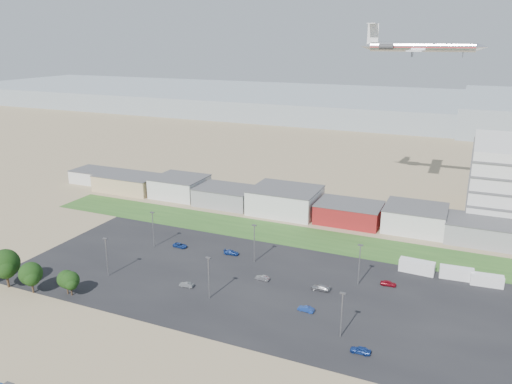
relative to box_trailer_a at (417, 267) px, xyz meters
The scene contains 28 objects.
ground 57.73m from the box_trailer_a, 134.15° to the right, with size 700.00×700.00×0.00m, color #8D7A5A.
parking_lot 41.22m from the box_trailer_a, 148.69° to the right, with size 120.00×50.00×0.01m, color black.
grass_strip 41.60m from the box_trailer_a, 165.23° to the left, with size 160.00×16.00×0.02m, color #2D5720.
hills_backdrop 273.61m from the box_trailer_a, 90.04° to the left, with size 700.00×200.00×9.00m, color gray, non-canonical shape.
building_row 64.44m from the box_trailer_a, 152.64° to the left, with size 170.00×20.00×8.00m, color silver, non-canonical shape.
box_trailer_a is the anchor object (origin of this frame).
box_trailer_b 9.27m from the box_trailer_a, ahead, with size 7.84×2.45×2.94m, color silver, non-canonical shape.
box_trailer_c 16.05m from the box_trailer_a, ahead, with size 7.31×2.29×2.74m, color silver, non-canonical shape.
tree_left 99.05m from the box_trailer_a, 151.86° to the right, with size 7.15×7.15×10.73m, color black, non-canonical shape.
tree_mid 92.34m from the box_trailer_a, 149.86° to the right, with size 5.68×5.68×8.52m, color black, non-canonical shape.
tree_right 83.19m from the box_trailer_a, 148.28° to the right, with size 4.43×4.43×6.64m, color black, non-canonical shape.
tree_near 84.23m from the box_trailer_a, 148.83° to the right, with size 4.42×4.42×6.62m, color black, non-canonical shape.
lightpole_front_l 76.87m from the box_trailer_a, 154.98° to the right, with size 1.17×0.49×9.98m, color slate, non-canonical shape.
lightpole_front_m 52.52m from the box_trailer_a, 142.03° to the right, with size 1.18×0.49×10.06m, color slate, non-canonical shape.
lightpole_front_r 36.96m from the box_trailer_a, 106.24° to the right, with size 1.14×0.48×9.72m, color slate, non-canonical shape.
lightpole_back_l 70.93m from the box_trailer_a, 169.58° to the right, with size 1.21×0.50×10.28m, color slate, non-canonical shape.
lightpole_back_m 41.31m from the box_trailer_a, 165.08° to the right, with size 1.22×0.51×10.34m, color slate, non-canonical shape.
lightpole_back_r 17.45m from the box_trailer_a, 134.62° to the right, with size 1.21×0.50×10.24m, color slate, non-canonical shape.
airliner 77.92m from the box_trailer_a, 99.77° to the left, with size 40.36×27.52×11.92m, color silver, non-canonical shape.
parked_car_1 34.90m from the box_trailer_a, 124.03° to the right, with size 1.26×3.61×1.19m, color navy.
parked_car_2 39.42m from the box_trailer_a, 98.09° to the right, with size 1.56×3.87×1.32m, color navy.
parked_car_4 57.21m from the box_trailer_a, 148.70° to the right, with size 1.21×3.47×1.14m, color #595B5E.
parked_car_6 48.16m from the box_trailer_a, 169.25° to the right, with size 1.70×4.19×1.22m, color navy.
parked_car_7 38.97m from the box_trailer_a, 150.18° to the right, with size 1.22×3.50×1.15m, color #A5A5AA.
parked_car_8 11.30m from the box_trailer_a, 117.80° to the right, with size 1.49×3.71×1.27m, color maroon.
parked_car_9 63.54m from the box_trailer_a, behind, with size 1.91×4.15×1.15m, color navy.
parked_car_10 86.13m from the box_trailer_a, 152.53° to the right, with size 1.56×3.85×1.12m, color maroon.
parked_car_12 26.88m from the box_trailer_a, 136.25° to the right, with size 1.79×4.40×1.28m, color #A5A5AA.
Camera 1 is at (48.93, -78.65, 56.33)m, focal length 35.00 mm.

